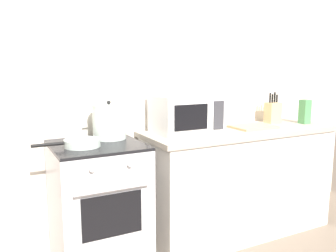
{
  "coord_description": "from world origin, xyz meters",
  "views": [
    {
      "loc": [
        -1.0,
        -1.72,
        1.44
      ],
      "look_at": [
        0.2,
        0.6,
        1.0
      ],
      "focal_mm": 37.98,
      "sensor_mm": 36.0,
      "label": 1
    }
  ],
  "objects_px": {
    "stove": "(99,208)",
    "microwave": "(186,114)",
    "pasta_box": "(305,112)",
    "frying_pan": "(81,143)",
    "cutting_board": "(253,127)",
    "knife_block": "(273,112)",
    "stock_pot": "(109,122)"
  },
  "relations": [
    {
      "from": "cutting_board",
      "to": "stock_pot",
      "type": "bearing_deg",
      "value": 174.15
    },
    {
      "from": "stove",
      "to": "stock_pot",
      "type": "height_order",
      "value": "stock_pot"
    },
    {
      "from": "microwave",
      "to": "cutting_board",
      "type": "height_order",
      "value": "microwave"
    },
    {
      "from": "cutting_board",
      "to": "pasta_box",
      "type": "relative_size",
      "value": 1.64
    },
    {
      "from": "stove",
      "to": "pasta_box",
      "type": "bearing_deg",
      "value": -0.85
    },
    {
      "from": "cutting_board",
      "to": "pasta_box",
      "type": "height_order",
      "value": "pasta_box"
    },
    {
      "from": "stove",
      "to": "microwave",
      "type": "xyz_separation_m",
      "value": [
        0.75,
        0.08,
        0.61
      ]
    },
    {
      "from": "stock_pot",
      "to": "knife_block",
      "type": "relative_size",
      "value": 1.15
    },
    {
      "from": "pasta_box",
      "to": "stove",
      "type": "bearing_deg",
      "value": 179.15
    },
    {
      "from": "stock_pot",
      "to": "frying_pan",
      "type": "relative_size",
      "value": 0.75
    },
    {
      "from": "cutting_board",
      "to": "pasta_box",
      "type": "bearing_deg",
      "value": -2.97
    },
    {
      "from": "stove",
      "to": "cutting_board",
      "type": "distance_m",
      "value": 1.44
    },
    {
      "from": "frying_pan",
      "to": "knife_block",
      "type": "xyz_separation_m",
      "value": [
        1.83,
        0.19,
        0.07
      ]
    },
    {
      "from": "microwave",
      "to": "cutting_board",
      "type": "bearing_deg",
      "value": -7.19
    },
    {
      "from": "stock_pot",
      "to": "cutting_board",
      "type": "distance_m",
      "value": 1.24
    },
    {
      "from": "stove",
      "to": "microwave",
      "type": "distance_m",
      "value": 0.97
    },
    {
      "from": "knife_block",
      "to": "stove",
      "type": "bearing_deg",
      "value": -175.3
    },
    {
      "from": "pasta_box",
      "to": "cutting_board",
      "type": "bearing_deg",
      "value": 177.03
    },
    {
      "from": "stock_pot",
      "to": "cutting_board",
      "type": "xyz_separation_m",
      "value": [
        1.23,
        -0.13,
        -0.12
      ]
    },
    {
      "from": "microwave",
      "to": "knife_block",
      "type": "bearing_deg",
      "value": 3.65
    },
    {
      "from": "pasta_box",
      "to": "microwave",
      "type": "bearing_deg",
      "value": 174.84
    },
    {
      "from": "frying_pan",
      "to": "pasta_box",
      "type": "xyz_separation_m",
      "value": [
        2.06,
        0.02,
        0.08
      ]
    },
    {
      "from": "cutting_board",
      "to": "knife_block",
      "type": "xyz_separation_m",
      "value": [
        0.35,
        0.14,
        0.09
      ]
    },
    {
      "from": "knife_block",
      "to": "cutting_board",
      "type": "bearing_deg",
      "value": -158.32
    },
    {
      "from": "frying_pan",
      "to": "cutting_board",
      "type": "bearing_deg",
      "value": 1.75
    },
    {
      "from": "knife_block",
      "to": "microwave",
      "type": "bearing_deg",
      "value": -176.35
    },
    {
      "from": "cutting_board",
      "to": "frying_pan",
      "type": "bearing_deg",
      "value": -178.25
    },
    {
      "from": "stove",
      "to": "cutting_board",
      "type": "bearing_deg",
      "value": 0.05
    },
    {
      "from": "cutting_board",
      "to": "knife_block",
      "type": "height_order",
      "value": "knife_block"
    },
    {
      "from": "stock_pot",
      "to": "pasta_box",
      "type": "bearing_deg",
      "value": -4.93
    },
    {
      "from": "stove",
      "to": "microwave",
      "type": "bearing_deg",
      "value": 6.05
    },
    {
      "from": "stove",
      "to": "pasta_box",
      "type": "height_order",
      "value": "pasta_box"
    }
  ]
}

